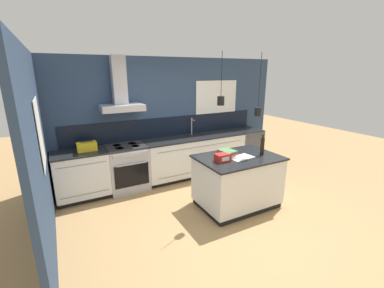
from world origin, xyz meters
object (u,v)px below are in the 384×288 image
Objects in this scene: red_supply_box at (223,158)px; yellow_toolbox at (87,146)px; oven_range at (128,167)px; dishwasher at (246,147)px; book_stack at (227,154)px; bottle_on_island at (262,146)px.

red_supply_box is 0.69× the size of yellow_toolbox.
red_supply_box reaches higher than oven_range.
oven_range is 1.00× the size of dishwasher.
yellow_toolbox is (-2.02, 1.51, 0.02)m from book_stack.
bottle_on_island is 0.80m from red_supply_box.
red_supply_box is (1.14, -1.64, 0.52)m from oven_range.
yellow_toolbox is at bearing 138.43° from red_supply_box.
dishwasher is at bearing 40.88° from red_supply_box.
yellow_toolbox is at bearing 143.29° from book_stack.
oven_range is 3.86× the size of red_supply_box.
bottle_on_island reaches higher than dishwasher.
yellow_toolbox is (-1.85, 1.64, 0.02)m from red_supply_box.
red_supply_box reaches higher than dishwasher.
red_supply_box is at bearing -139.12° from dishwasher.
bottle_on_island reaches higher than book_stack.
oven_range is 2.64m from bottle_on_island.
oven_range is at bearing 131.19° from book_stack.
oven_range is at bearing 124.94° from red_supply_box.
oven_range is 2.54× the size of book_stack.
bottle_on_island is at bearing -3.24° from red_supply_box.
dishwasher is at bearing 56.78° from bottle_on_island.
red_supply_box is (-0.17, -0.13, 0.00)m from book_stack.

